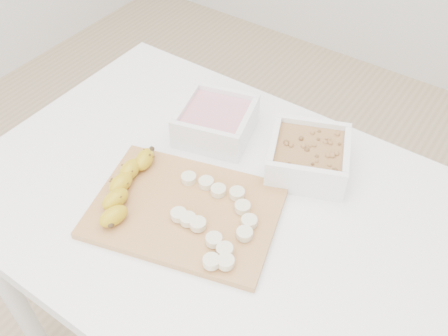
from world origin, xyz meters
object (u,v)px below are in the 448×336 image
Objects in this scene: bowl_yogurt at (216,121)px; bowl_granola at (308,156)px; cutting_board at (185,210)px; banana at (125,187)px; table at (216,227)px.

bowl_granola reaches higher than bowl_yogurt.
banana reaches higher than cutting_board.
cutting_board is 0.13m from banana.
table is 2.85× the size of cutting_board.
banana is at bearing -97.36° from bowl_yogurt.
cutting_board reaches higher than table.
table is 5.25× the size of bowl_yogurt.
bowl_granola reaches higher than cutting_board.
table is 0.23m from bowl_yogurt.
table is 4.85× the size of bowl_granola.
bowl_granola is at bearing 57.75° from table.
cutting_board is at bearing -119.69° from bowl_granola.
banana reaches higher than table.
banana is at bearing -132.73° from bowl_granola.
bowl_yogurt is 0.26m from banana.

